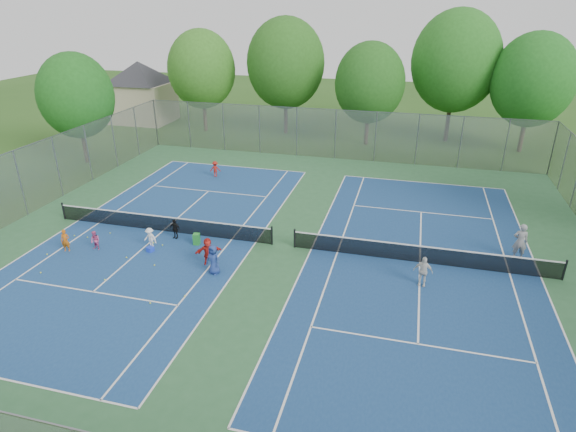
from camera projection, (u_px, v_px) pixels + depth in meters
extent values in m
plane|color=#285019|center=(283.00, 246.00, 25.34)|extent=(120.00, 120.00, 0.00)
cube|color=#2D5F37|center=(283.00, 246.00, 25.34)|extent=(32.00, 32.00, 0.01)
cube|color=navy|center=(163.00, 231.00, 26.95)|extent=(10.97, 23.77, 0.01)
cube|color=navy|center=(420.00, 262.00, 23.71)|extent=(10.97, 23.77, 0.01)
cube|color=black|center=(162.00, 224.00, 26.78)|extent=(12.87, 0.10, 0.91)
cube|color=black|center=(421.00, 255.00, 23.53)|extent=(12.87, 0.10, 0.91)
cube|color=gray|center=(335.00, 134.00, 38.65)|extent=(32.00, 0.10, 4.00)
cube|color=gray|center=(21.00, 184.00, 28.23)|extent=(0.10, 32.00, 4.00)
cube|color=#B7A88C|center=(142.00, 103.00, 50.81)|extent=(6.00, 5.00, 4.00)
pyramid|color=#2D2D33|center=(137.00, 61.00, 49.10)|extent=(11.03, 11.03, 2.20)
cylinder|color=#443326|center=(205.00, 113.00, 47.29)|extent=(0.36, 0.36, 3.50)
ellipsoid|color=#336C1F|center=(202.00, 69.00, 45.60)|extent=(6.40, 6.40, 7.36)
cylinder|color=#443326|center=(286.00, 113.00, 46.25)|extent=(0.36, 0.36, 3.85)
ellipsoid|color=#275B1A|center=(286.00, 63.00, 44.36)|extent=(7.20, 7.20, 8.28)
cylinder|color=#443326|center=(367.00, 127.00, 42.77)|extent=(0.36, 0.36, 3.15)
ellipsoid|color=#215619|center=(370.00, 83.00, 41.21)|extent=(6.00, 6.00, 6.90)
cylinder|color=#443326|center=(448.00, 118.00, 43.58)|extent=(0.36, 0.36, 4.20)
ellipsoid|color=#24641D|center=(456.00, 61.00, 41.56)|extent=(7.60, 7.60, 8.74)
cylinder|color=#443326|center=(523.00, 131.00, 40.57)|extent=(0.36, 0.36, 3.50)
ellipsoid|color=#1D5F1B|center=(533.00, 80.00, 38.84)|extent=(6.60, 6.60, 7.59)
cylinder|color=#443326|center=(84.00, 143.00, 37.93)|extent=(0.36, 0.36, 3.15)
ellipsoid|color=#1C5A1A|center=(76.00, 96.00, 36.43)|extent=(5.60, 5.60, 6.44)
cube|color=blue|center=(150.00, 249.00, 24.72)|extent=(0.39, 0.39, 0.27)
cube|color=green|center=(197.00, 239.00, 25.36)|extent=(0.36, 0.36, 0.63)
imported|color=#C15C12|center=(65.00, 241.00, 24.57)|extent=(0.50, 0.40, 1.21)
imported|color=#CD4F87|center=(95.00, 241.00, 24.74)|extent=(0.58, 0.50, 1.05)
imported|color=white|center=(150.00, 238.00, 24.88)|extent=(0.80, 0.54, 1.16)
imported|color=black|center=(175.00, 229.00, 25.95)|extent=(0.69, 0.39, 1.12)
imported|color=navy|center=(213.00, 260.00, 22.50)|extent=(0.82, 0.65, 1.48)
imported|color=red|center=(208.00, 251.00, 23.37)|extent=(1.29, 1.04, 1.38)
imported|color=maroon|center=(215.00, 169.00, 35.11)|extent=(0.85, 0.62, 1.18)
imported|color=gray|center=(520.00, 242.00, 23.72)|extent=(0.70, 0.47, 1.90)
imported|color=silver|center=(423.00, 271.00, 21.53)|extent=(0.87, 0.40, 1.46)
sphere|color=#EBF037|center=(127.00, 258.00, 24.10)|extent=(0.07, 0.07, 0.07)
sphere|color=yellow|center=(154.00, 265.00, 23.40)|extent=(0.07, 0.07, 0.07)
sphere|color=#B3D130|center=(105.00, 280.00, 22.18)|extent=(0.07, 0.07, 0.07)
sphere|color=#B5D331|center=(163.00, 245.00, 25.32)|extent=(0.07, 0.07, 0.07)
sphere|color=#C4DF34|center=(87.00, 238.00, 26.16)|extent=(0.07, 0.07, 0.07)
sphere|color=#E1F138|center=(41.00, 273.00, 22.75)|extent=(0.07, 0.07, 0.07)
sphere|color=yellow|center=(185.00, 296.00, 20.94)|extent=(0.07, 0.07, 0.07)
sphere|color=#D1E835|center=(150.00, 303.00, 20.47)|extent=(0.07, 0.07, 0.07)
sphere|color=#BACC2F|center=(110.00, 233.00, 26.64)|extent=(0.07, 0.07, 0.07)
sphere|color=#BDE334|center=(154.00, 243.00, 25.57)|extent=(0.07, 0.07, 0.07)
sphere|color=#B2CF30|center=(74.00, 236.00, 26.34)|extent=(0.07, 0.07, 0.07)
sphere|color=#CBE234|center=(47.00, 255.00, 24.40)|extent=(0.07, 0.07, 0.07)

